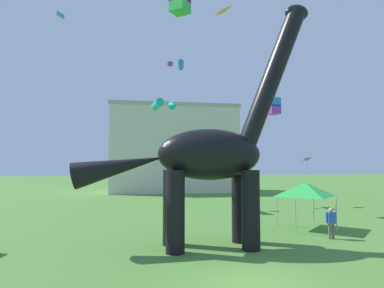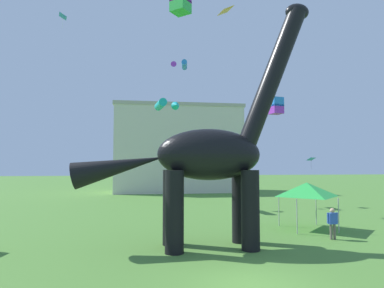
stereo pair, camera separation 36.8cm
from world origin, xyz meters
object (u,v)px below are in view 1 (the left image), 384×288
at_px(person_strolling_adult, 331,220).
at_px(kite_apex, 307,159).
at_px(dinosaur_sculpture, 208,155).
at_px(kite_high_left, 179,65).
at_px(kite_mid_right, 61,15).
at_px(kite_mid_center, 273,106).
at_px(kite_mid_left, 223,11).
at_px(kite_near_high, 161,105).
at_px(kite_drifting, 180,1).
at_px(festival_canopy_tent, 305,189).

height_order(person_strolling_adult, kite_apex, kite_apex).
xyz_separation_m(dinosaur_sculpture, kite_high_left, (0.99, 19.99, 10.65)).
distance_m(dinosaur_sculpture, kite_apex, 20.43).
bearing_deg(kite_mid_right, dinosaur_sculpture, -36.67).
bearing_deg(kite_apex, kite_mid_center, -140.95).
bearing_deg(person_strolling_adult, kite_mid_left, 52.18).
relative_size(kite_near_high, kite_mid_right, 3.08).
relative_size(dinosaur_sculpture, kite_drifting, 9.15).
bearing_deg(kite_near_high, person_strolling_adult, -61.07).
bearing_deg(kite_mid_center, kite_near_high, 150.38).
bearing_deg(festival_canopy_tent, kite_near_high, 124.56).
bearing_deg(person_strolling_adult, kite_apex, 8.44).
xyz_separation_m(kite_high_left, kite_mid_left, (2.67, -9.35, 2.07)).
relative_size(person_strolling_adult, kite_mid_center, 1.22).
bearing_deg(kite_mid_left, kite_mid_center, 1.48).
relative_size(kite_high_left, kite_mid_left, 1.38).
distance_m(kite_mid_right, kite_apex, 25.84).
xyz_separation_m(festival_canopy_tent, kite_mid_left, (-3.57, 6.88, 14.85)).
bearing_deg(kite_mid_left, kite_drifting, -121.83).
distance_m(kite_drifting, kite_apex, 21.33).
bearing_deg(kite_mid_right, kite_apex, 21.21).
distance_m(kite_drifting, kite_mid_center, 13.01).
xyz_separation_m(dinosaur_sculpture, kite_mid_right, (-8.76, 6.53, 9.57)).
height_order(dinosaur_sculpture, kite_mid_center, dinosaur_sculpture).
xyz_separation_m(festival_canopy_tent, kite_drifting, (-8.34, -0.80, 11.54)).
height_order(kite_mid_right, kite_high_left, kite_high_left).
relative_size(dinosaur_sculpture, kite_mid_right, 13.82).
height_order(festival_canopy_tent, kite_mid_right, kite_mid_right).
height_order(dinosaur_sculpture, kite_high_left, kite_high_left).
relative_size(person_strolling_adult, kite_mid_right, 1.85).
relative_size(kite_mid_right, kite_apex, 0.83).
xyz_separation_m(dinosaur_sculpture, kite_drifting, (-1.10, 2.96, 9.42)).
height_order(kite_mid_center, kite_mid_left, kite_mid_left).
bearing_deg(kite_drifting, festival_canopy_tent, 5.45).
xyz_separation_m(festival_canopy_tent, kite_high_left, (-6.25, 16.23, 12.77)).
bearing_deg(kite_apex, kite_high_left, 159.32).
height_order(festival_canopy_tent, kite_apex, kite_apex).
relative_size(person_strolling_adult, kite_drifting, 1.22).
distance_m(kite_mid_center, kite_high_left, 13.16).
bearing_deg(kite_apex, kite_mid_right, -158.79).
height_order(kite_mid_center, kite_high_left, kite_high_left).
relative_size(kite_mid_center, kite_mid_left, 0.88).
distance_m(kite_near_high, kite_mid_center, 10.83).
height_order(person_strolling_adult, kite_drifting, kite_drifting).
relative_size(festival_canopy_tent, kite_mid_center, 2.22).
distance_m(dinosaur_sculpture, kite_high_left, 22.67).
bearing_deg(festival_canopy_tent, kite_mid_center, 82.74).
xyz_separation_m(festival_canopy_tent, kite_near_high, (-8.49, 12.33, 7.51)).
bearing_deg(kite_mid_right, kite_high_left, 54.07).
bearing_deg(kite_near_high, kite_apex, -3.35).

